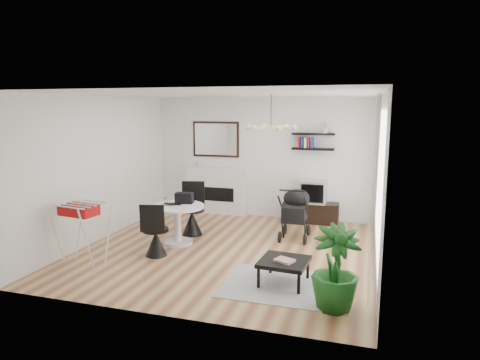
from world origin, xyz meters
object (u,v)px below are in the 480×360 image
(dining_table, at_px, (177,219))
(drying_rack, at_px, (83,232))
(potted_plant, at_px, (335,268))
(fireplace, at_px, (215,185))
(stroller, at_px, (295,215))
(tv_console, at_px, (311,212))
(crt_tv, at_px, (313,191))
(coffee_table, at_px, (284,262))

(dining_table, height_order, drying_rack, drying_rack)
(potted_plant, bearing_deg, fireplace, 126.83)
(dining_table, relative_size, stroller, 0.95)
(drying_rack, distance_m, potted_plant, 4.00)
(drying_rack, height_order, potted_plant, potted_plant)
(fireplace, relative_size, tv_console, 1.83)
(potted_plant, bearing_deg, crt_tv, 101.17)
(stroller, distance_m, potted_plant, 2.95)
(fireplace, height_order, drying_rack, fireplace)
(stroller, height_order, potted_plant, potted_plant)
(tv_console, height_order, coffee_table, tv_console)
(potted_plant, bearing_deg, tv_console, 101.85)
(dining_table, height_order, coffee_table, dining_table)
(fireplace, height_order, coffee_table, fireplace)
(tv_console, xyz_separation_m, coffee_table, (0.08, -3.41, 0.09))
(fireplace, relative_size, crt_tv, 3.85)
(drying_rack, bearing_deg, coffee_table, 10.85)
(coffee_table, distance_m, potted_plant, 0.97)
(tv_console, distance_m, potted_plant, 4.09)
(stroller, bearing_deg, dining_table, -154.69)
(stroller, distance_m, coffee_table, 2.22)
(coffee_table, bearing_deg, crt_tv, 90.58)
(tv_console, height_order, drying_rack, drying_rack)
(tv_console, xyz_separation_m, drying_rack, (-3.14, -3.56, 0.31))
(potted_plant, bearing_deg, drying_rack, 173.86)
(fireplace, xyz_separation_m, dining_table, (0.13, -2.35, -0.21))
(dining_table, xyz_separation_m, coffee_table, (2.21, -1.20, -0.16))
(dining_table, distance_m, stroller, 2.24)
(crt_tv, distance_m, potted_plant, 4.07)
(crt_tv, xyz_separation_m, potted_plant, (0.79, -3.99, -0.16))
(tv_console, bearing_deg, stroller, -96.27)
(crt_tv, distance_m, drying_rack, 4.78)
(dining_table, bearing_deg, potted_plant, -30.89)
(dining_table, bearing_deg, coffee_table, -28.44)
(fireplace, bearing_deg, potted_plant, -53.17)
(stroller, xyz_separation_m, potted_plant, (0.97, -2.78, 0.08))
(tv_console, xyz_separation_m, potted_plant, (0.84, -3.99, 0.31))
(coffee_table, height_order, potted_plant, potted_plant)
(tv_console, xyz_separation_m, stroller, (-0.13, -1.21, 0.23))
(fireplace, relative_size, dining_table, 2.18)
(fireplace, bearing_deg, coffee_table, -56.63)
(tv_console, height_order, dining_table, dining_table)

